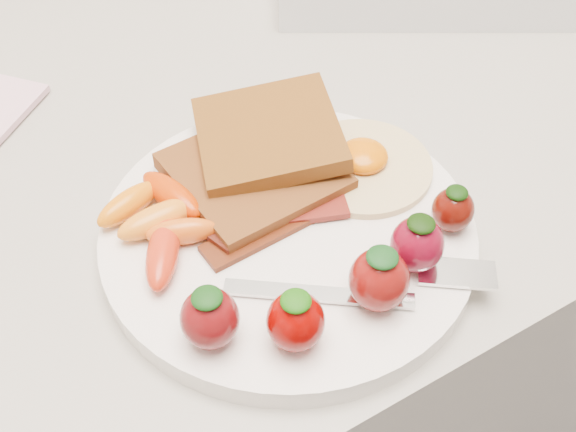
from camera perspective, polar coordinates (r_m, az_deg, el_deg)
counter at (r=0.98m, az=-3.86°, el=-13.10°), size 2.00×0.60×0.90m
plate at (r=0.52m, az=-0.00°, el=-1.42°), size 0.27×0.27×0.02m
toast_lower at (r=0.55m, az=-2.73°, el=3.40°), size 0.12×0.12×0.01m
toast_upper at (r=0.56m, az=-1.57°, el=6.50°), size 0.14×0.14×0.03m
fried_egg at (r=0.56m, az=5.92°, el=4.15°), size 0.12×0.12×0.02m
bacon_strips at (r=0.52m, az=-1.41°, el=0.01°), size 0.12×0.07×0.01m
baby_carrots at (r=0.51m, az=-10.05°, el=-0.33°), size 0.08×0.11×0.02m
strawberries at (r=0.46m, az=4.55°, el=-4.95°), size 0.22×0.07×0.05m
fork at (r=0.48m, az=7.46°, el=-5.37°), size 0.17×0.10×0.00m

